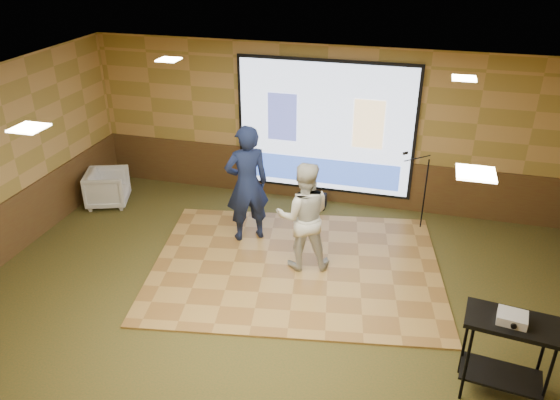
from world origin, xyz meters
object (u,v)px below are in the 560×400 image
(projector_screen, at_px, (325,129))
(av_table, at_px, (509,342))
(player_left, at_px, (247,184))
(projector, at_px, (512,318))
(banquet_chair, at_px, (108,188))
(dance_floor, at_px, (296,266))
(duffel_bag, at_px, (315,201))
(mic_stand, at_px, (420,203))
(player_right, at_px, (304,216))

(projector_screen, bearing_deg, av_table, -55.82)
(player_left, relative_size, projector, 6.57)
(projector, distance_m, banquet_chair, 7.54)
(av_table, relative_size, banquet_chair, 1.38)
(dance_floor, bearing_deg, projector_screen, 91.40)
(av_table, distance_m, duffel_bag, 5.05)
(banquet_chair, relative_size, duffel_bag, 1.88)
(mic_stand, bearing_deg, duffel_bag, 163.69)
(dance_floor, height_order, projector, projector)
(player_right, relative_size, mic_stand, 1.21)
(mic_stand, bearing_deg, dance_floor, -141.80)
(dance_floor, bearing_deg, av_table, -33.72)
(duffel_bag, bearing_deg, projector_screen, 74.40)
(projector, height_order, duffel_bag, projector)
(projector_screen, relative_size, dance_floor, 0.74)
(player_left, relative_size, av_table, 1.93)
(player_right, relative_size, banquet_chair, 2.30)
(mic_stand, distance_m, duffel_bag, 1.99)
(mic_stand, bearing_deg, player_left, -164.36)
(banquet_chair, bearing_deg, projector_screen, -92.70)
(dance_floor, height_order, player_right, player_right)
(player_right, distance_m, duffel_bag, 2.22)
(dance_floor, xyz_separation_m, player_left, (-1.00, 0.64, 1.02))
(projector_screen, distance_m, banquet_chair, 4.28)
(duffel_bag, bearing_deg, banquet_chair, -166.47)
(dance_floor, xyz_separation_m, projector, (2.83, -1.93, 1.08))
(projector, bearing_deg, player_left, 154.77)
(av_table, bearing_deg, dance_floor, 146.28)
(player_left, bearing_deg, duffel_bag, -154.01)
(dance_floor, bearing_deg, banquet_chair, 163.60)
(player_left, height_order, banquet_chair, player_left)
(player_left, height_order, player_right, player_left)
(projector_screen, xyz_separation_m, dance_floor, (0.06, -2.39, -1.46))
(player_right, distance_m, projector, 3.38)
(av_table, xyz_separation_m, projector, (-0.03, -0.02, 0.35))
(av_table, distance_m, mic_stand, 3.84)
(player_right, distance_m, av_table, 3.39)
(dance_floor, relative_size, av_table, 4.29)
(projector, distance_m, mic_stand, 3.89)
(projector_screen, bearing_deg, projector, -56.21)
(projector_screen, bearing_deg, player_right, -86.25)
(player_right, height_order, duffel_bag, player_right)
(player_left, distance_m, player_right, 1.25)
(player_right, xyz_separation_m, projector, (2.73, -1.97, 0.19))
(dance_floor, relative_size, projector, 14.59)
(player_left, height_order, av_table, player_left)
(projector, bearing_deg, mic_stand, 114.29)
(player_left, height_order, mic_stand, player_left)
(dance_floor, xyz_separation_m, duffel_bag, (-0.14, 2.11, 0.11))
(dance_floor, distance_m, mic_stand, 2.57)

